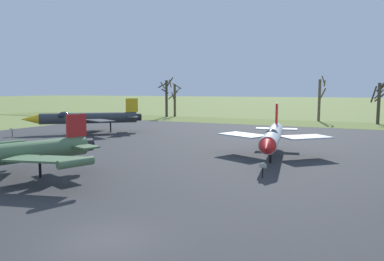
# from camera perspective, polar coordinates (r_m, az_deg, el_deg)

# --- Properties ---
(ground_plane) EXTENTS (600.00, 600.00, 0.00)m
(ground_plane) POSITION_cam_1_polar(r_m,az_deg,el_deg) (14.55, -13.39, -16.43)
(ground_plane) COLOR olive
(asphalt_apron) EXTENTS (73.49, 58.37, 0.05)m
(asphalt_apron) POSITION_cam_1_polar(r_m,az_deg,el_deg) (29.74, 8.08, -4.55)
(asphalt_apron) COLOR #333335
(asphalt_apron) RESTS_ON ground
(grass_verge_strip) EXTENTS (133.49, 12.00, 0.06)m
(grass_verge_strip) POSITION_cam_1_polar(r_m,az_deg,el_deg) (63.96, 17.31, 1.01)
(grass_verge_strip) COLOR #5C6B30
(grass_verge_strip) RESTS_ON ground
(jet_fighter_front_right) EXTENTS (9.60, 13.07, 4.36)m
(jet_fighter_front_right) POSITION_cam_1_polar(r_m,az_deg,el_deg) (30.69, 12.41, -0.84)
(jet_fighter_front_right) COLOR silver
(jet_fighter_front_right) RESTS_ON ground
(info_placard_front_right) EXTENTS (0.49, 0.23, 1.02)m
(info_placard_front_right) POSITION_cam_1_polar(r_m,az_deg,el_deg) (23.68, 10.90, -5.90)
(info_placard_front_right) COLOR black
(info_placard_front_right) RESTS_ON ground
(jet_fighter_rear_center) EXTENTS (12.70, 11.48, 4.50)m
(jet_fighter_rear_center) POSITION_cam_1_polar(r_m,az_deg,el_deg) (49.33, -16.27, 1.90)
(jet_fighter_rear_center) COLOR #33383D
(jet_fighter_rear_center) RESTS_ON ground
(info_placard_rear_center) EXTENTS (0.62, 0.31, 1.05)m
(info_placard_rear_center) POSITION_cam_1_polar(r_m,az_deg,el_deg) (48.91, -26.16, -0.11)
(info_placard_rear_center) COLOR black
(info_placard_rear_center) RESTS_ON ground
(bare_tree_far_left) EXTENTS (3.12, 3.07, 8.28)m
(bare_tree_far_left) POSITION_cam_1_polar(r_m,az_deg,el_deg) (76.42, -4.00, 5.41)
(bare_tree_far_left) COLOR #42382D
(bare_tree_far_left) RESTS_ON ground
(bare_tree_left_of_center) EXTENTS (3.06, 3.04, 7.04)m
(bare_tree_left_of_center) POSITION_cam_1_polar(r_m,az_deg,el_deg) (77.53, -2.69, 4.90)
(bare_tree_left_of_center) COLOR brown
(bare_tree_left_of_center) RESTS_ON ground
(bare_tree_center) EXTENTS (1.39, 2.04, 8.12)m
(bare_tree_center) POSITION_cam_1_polar(r_m,az_deg,el_deg) (69.84, 19.24, 4.72)
(bare_tree_center) COLOR brown
(bare_tree_center) RESTS_ON ground
(bare_tree_right_of_center) EXTENTS (2.83, 2.12, 7.73)m
(bare_tree_right_of_center) POSITION_cam_1_polar(r_m,az_deg,el_deg) (67.23, 27.03, 4.25)
(bare_tree_right_of_center) COLOR #42382D
(bare_tree_right_of_center) RESTS_ON ground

